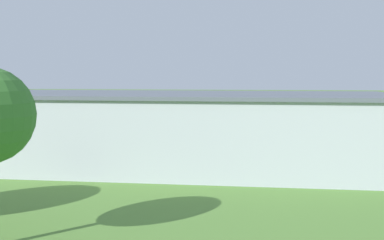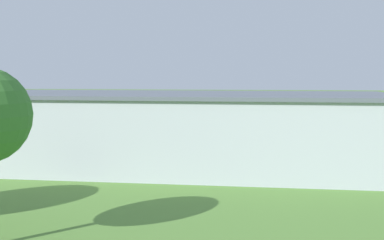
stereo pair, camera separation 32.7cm
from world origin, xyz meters
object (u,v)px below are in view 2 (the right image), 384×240
at_px(person_watching_takeoff, 303,138).
at_px(person_by_parked_cars, 372,141).
at_px(car_white, 11,136).
at_px(person_beside_truck, 273,136).
at_px(person_at_fence_line, 102,136).
at_px(biplane, 189,111).
at_px(car_yellow, 61,136).
at_px(windsock, 216,95).
at_px(hangar, 185,130).

bearing_deg(person_watching_takeoff, person_by_parked_cars, 166.36).
height_order(car_white, person_watching_takeoff, car_white).
distance_m(person_watching_takeoff, person_beside_truck, 4.18).
height_order(person_at_fence_line, person_beside_truck, person_beside_truck).
bearing_deg(car_white, person_by_parked_cars, -178.41).
distance_m(biplane, car_yellow, 23.78).
bearing_deg(person_beside_truck, car_yellow, 7.90).
height_order(person_at_fence_line, person_by_parked_cars, person_by_parked_cars).
bearing_deg(person_by_parked_cars, person_beside_truck, -16.96).
bearing_deg(person_at_fence_line, person_watching_takeoff, -179.23).
bearing_deg(windsock, car_yellow, 61.15).
xyz_separation_m(hangar, person_at_fence_line, (13.92, -17.06, -2.93)).
bearing_deg(person_by_parked_cars, biplane, -35.29).
bearing_deg(hangar, biplane, -83.13).
xyz_separation_m(biplane, windsock, (-3.42, -15.16, 2.03)).
height_order(hangar, person_watching_takeoff, hangar).
bearing_deg(car_yellow, biplane, -129.36).
bearing_deg(car_white, biplane, -138.13).
height_order(car_yellow, car_white, car_white).
height_order(hangar, person_by_parked_cars, hangar).
bearing_deg(person_watching_takeoff, person_at_fence_line, 0.77).
relative_size(hangar, windsock, 7.03).
distance_m(person_by_parked_cars, person_beside_truck, 12.68).
xyz_separation_m(person_at_fence_line, person_watching_takeoff, (-27.10, -0.36, 0.10)).
bearing_deg(windsock, person_beside_truck, 108.66).
relative_size(person_by_parked_cars, windsock, 0.30).
xyz_separation_m(car_white, windsock, (-25.03, -34.53, 4.11)).
bearing_deg(biplane, person_by_parked_cars, 144.71).
xyz_separation_m(biplane, person_watching_takeoff, (-17.22, 16.05, -2.12)).
height_order(hangar, windsock, hangar).
xyz_separation_m(hangar, person_by_parked_cars, (-21.49, -15.41, -2.86)).
distance_m(person_watching_takeoff, person_by_parked_cars, 8.55).
distance_m(hangar, person_at_fence_line, 22.21).
relative_size(car_yellow, car_white, 0.88).
height_order(biplane, windsock, windsock).
bearing_deg(hangar, person_by_parked_cars, -144.35).
bearing_deg(car_white, person_watching_takeoff, -175.11).
relative_size(hangar, biplane, 5.20).
bearing_deg(person_watching_takeoff, car_white, 4.89).
xyz_separation_m(car_white, person_beside_truck, (-35.01, -5.00, -0.08)).
relative_size(biplane, car_yellow, 1.80).
bearing_deg(person_at_fence_line, person_by_parked_cars, 177.33).
distance_m(car_yellow, person_by_parked_cars, 40.54).
bearing_deg(hangar, person_at_fence_line, -50.79).
height_order(person_watching_takeoff, person_by_parked_cars, person_watching_takeoff).
relative_size(biplane, person_at_fence_line, 5.00).
height_order(hangar, person_beside_truck, hangar).
distance_m(person_at_fence_line, person_beside_truck, 23.37).
bearing_deg(car_yellow, person_at_fence_line, -159.72).
bearing_deg(person_at_fence_line, person_beside_truck, -174.98).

